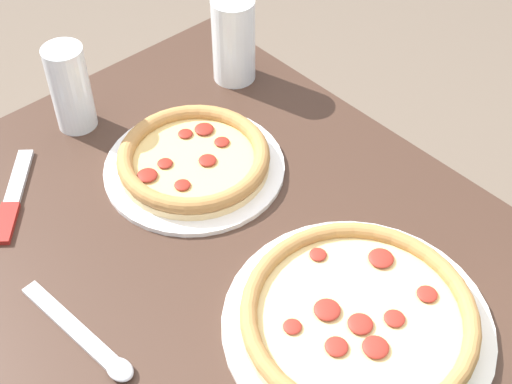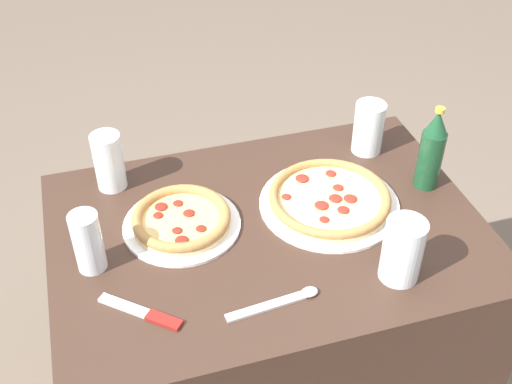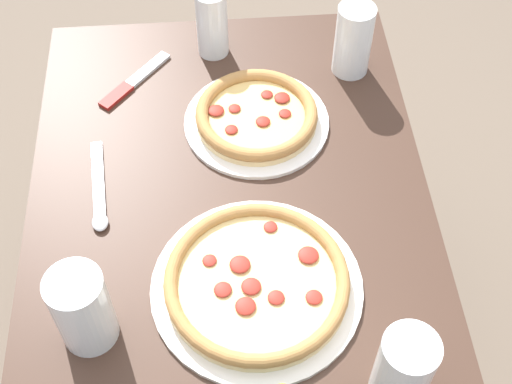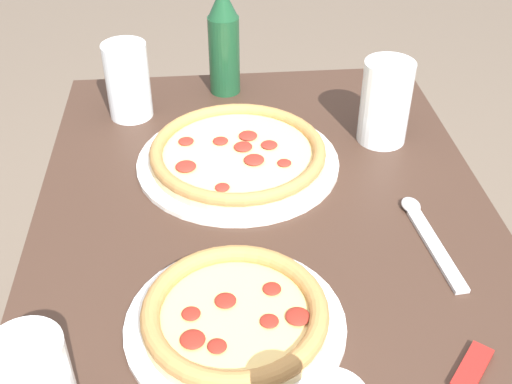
{
  "view_description": "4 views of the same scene",
  "coord_description": "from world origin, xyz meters",
  "px_view_note": "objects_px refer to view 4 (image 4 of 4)",
  "views": [
    {
      "loc": [
        0.44,
        -0.39,
        1.5
      ],
      "look_at": [
        -0.04,
        0.05,
        0.83
      ],
      "focal_mm": 50.0,
      "sensor_mm": 36.0,
      "label": 1
    },
    {
      "loc": [
        -0.33,
        -1.03,
        1.75
      ],
      "look_at": [
        -0.02,
        0.02,
        0.85
      ],
      "focal_mm": 45.0,
      "sensor_mm": 36.0,
      "label": 2
    },
    {
      "loc": [
        0.71,
        -0.01,
        1.74
      ],
      "look_at": [
        0.03,
        0.04,
        0.84
      ],
      "focal_mm": 50.0,
      "sensor_mm": 36.0,
      "label": 3
    },
    {
      "loc": [
        -0.71,
        0.08,
        1.36
      ],
      "look_at": [
        0.01,
        0.02,
        0.82
      ],
      "focal_mm": 45.0,
      "sensor_mm": 36.0,
      "label": 4
    }
  ],
  "objects_px": {
    "pizza_veggie": "(235,316)",
    "spoon": "(426,231)",
    "pizza_pepperoni": "(238,155)",
    "glass_lemonade": "(128,85)",
    "beer_bottle": "(224,41)",
    "glass_red_wine": "(385,106)"
  },
  "relations": [
    {
      "from": "spoon",
      "to": "pizza_pepperoni",
      "type": "bearing_deg",
      "value": 51.94
    },
    {
      "from": "glass_lemonade",
      "to": "spoon",
      "type": "xyz_separation_m",
      "value": [
        -0.38,
        -0.44,
        -0.06
      ]
    },
    {
      "from": "pizza_veggie",
      "to": "glass_lemonade",
      "type": "relative_size",
      "value": 1.93
    },
    {
      "from": "pizza_pepperoni",
      "to": "glass_lemonade",
      "type": "height_order",
      "value": "glass_lemonade"
    },
    {
      "from": "beer_bottle",
      "to": "spoon",
      "type": "height_order",
      "value": "beer_bottle"
    },
    {
      "from": "beer_bottle",
      "to": "glass_lemonade",
      "type": "bearing_deg",
      "value": 114.12
    },
    {
      "from": "beer_bottle",
      "to": "spoon",
      "type": "relative_size",
      "value": 1.1
    },
    {
      "from": "pizza_veggie",
      "to": "spoon",
      "type": "distance_m",
      "value": 0.32
    },
    {
      "from": "glass_lemonade",
      "to": "beer_bottle",
      "type": "height_order",
      "value": "beer_bottle"
    },
    {
      "from": "pizza_pepperoni",
      "to": "glass_red_wine",
      "type": "height_order",
      "value": "glass_red_wine"
    },
    {
      "from": "pizza_pepperoni",
      "to": "beer_bottle",
      "type": "relative_size",
      "value": 1.51
    },
    {
      "from": "spoon",
      "to": "pizza_veggie",
      "type": "bearing_deg",
      "value": 117.85
    },
    {
      "from": "pizza_pepperoni",
      "to": "pizza_veggie",
      "type": "bearing_deg",
      "value": 175.62
    },
    {
      "from": "beer_bottle",
      "to": "spoon",
      "type": "xyz_separation_m",
      "value": [
        -0.45,
        -0.26,
        -0.1
      ]
    },
    {
      "from": "glass_red_wine",
      "to": "glass_lemonade",
      "type": "distance_m",
      "value": 0.45
    },
    {
      "from": "pizza_pepperoni",
      "to": "glass_red_wine",
      "type": "bearing_deg",
      "value": -77.84
    },
    {
      "from": "glass_red_wine",
      "to": "glass_lemonade",
      "type": "relative_size",
      "value": 1.04
    },
    {
      "from": "glass_red_wine",
      "to": "pizza_pepperoni",
      "type": "bearing_deg",
      "value": 102.16
    },
    {
      "from": "pizza_pepperoni",
      "to": "glass_red_wine",
      "type": "xyz_separation_m",
      "value": [
        0.05,
        -0.25,
        0.05
      ]
    },
    {
      "from": "pizza_pepperoni",
      "to": "pizza_veggie",
      "type": "height_order",
      "value": "pizza_veggie"
    },
    {
      "from": "glass_red_wine",
      "to": "beer_bottle",
      "type": "xyz_separation_m",
      "value": [
        0.2,
        0.26,
        0.04
      ]
    },
    {
      "from": "pizza_veggie",
      "to": "beer_bottle",
      "type": "relative_size",
      "value": 1.23
    }
  ]
}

